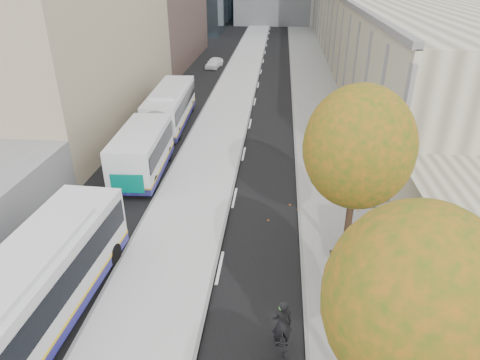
# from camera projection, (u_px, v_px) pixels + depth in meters

# --- Properties ---
(bus_platform) EXTENTS (4.25, 150.00, 0.15)m
(bus_platform) POSITION_uv_depth(u_px,v_px,m) (229.00, 103.00, 38.53)
(bus_platform) COLOR silver
(bus_platform) RESTS_ON ground
(sidewalk) EXTENTS (4.75, 150.00, 0.08)m
(sidewalk) POSITION_uv_depth(u_px,v_px,m) (319.00, 106.00, 37.89)
(sidewalk) COLOR gray
(sidewalk) RESTS_ON ground
(building_tan) EXTENTS (18.00, 92.00, 8.00)m
(building_tan) POSITION_uv_depth(u_px,v_px,m) (387.00, 20.00, 60.85)
(building_tan) COLOR gray
(building_tan) RESTS_ON ground
(bus_shelter) EXTENTS (1.90, 4.40, 2.53)m
(bus_shelter) POSITION_uv_depth(u_px,v_px,m) (415.00, 250.00, 15.48)
(bus_shelter) COLOR #383A3F
(bus_shelter) RESTS_ON sidewalk
(tree_b) EXTENTS (4.00, 4.00, 6.97)m
(tree_b) POSITION_uv_depth(u_px,v_px,m) (415.00, 303.00, 9.07)
(tree_b) COLOR black
(tree_b) RESTS_ON sidewalk
(tree_c) EXTENTS (4.20, 4.20, 7.28)m
(tree_c) POSITION_uv_depth(u_px,v_px,m) (359.00, 148.00, 16.06)
(tree_c) COLOR black
(tree_c) RESTS_ON sidewalk
(bus_far) EXTENTS (3.21, 16.81, 2.79)m
(bus_far) POSITION_uv_depth(u_px,v_px,m) (160.00, 122.00, 29.72)
(bus_far) COLOR silver
(bus_far) RESTS_ON ground
(cyclist) EXTENTS (0.84, 1.85, 2.28)m
(cyclist) POSITION_uv_depth(u_px,v_px,m) (281.00, 336.00, 13.63)
(cyclist) COLOR black
(cyclist) RESTS_ON ground
(distant_car) EXTENTS (2.03, 3.74, 1.21)m
(distant_car) POSITION_uv_depth(u_px,v_px,m) (214.00, 63.00, 51.54)
(distant_car) COLOR white
(distant_car) RESTS_ON ground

